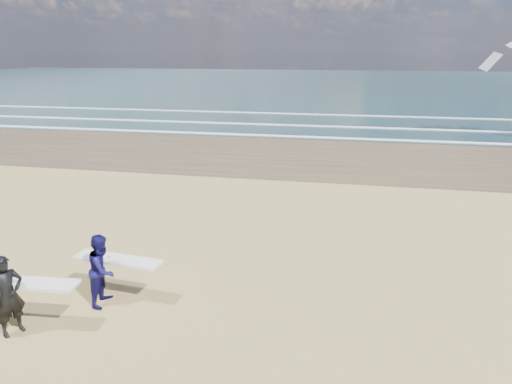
# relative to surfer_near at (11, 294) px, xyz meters

# --- Properties ---
(ocean) EXTENTS (220.00, 100.00, 0.02)m
(ocean) POSITION_rel_surfer_near_xyz_m (21.01, 72.68, -0.91)
(ocean) COLOR #1A353A
(ocean) RESTS_ON ground
(surfer_near) EXTENTS (2.24, 1.09, 1.79)m
(surfer_near) POSITION_rel_surfer_near_xyz_m (0.00, 0.00, 0.00)
(surfer_near) COLOR black
(surfer_near) RESTS_ON ground
(surfer_far) EXTENTS (2.24, 1.15, 1.74)m
(surfer_far) POSITION_rel_surfer_near_xyz_m (1.30, 1.51, -0.04)
(surfer_far) COLOR #0F0C47
(surfer_far) RESTS_ON ground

